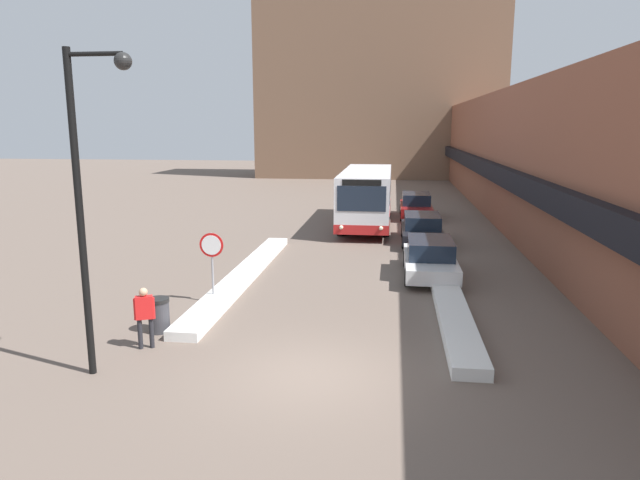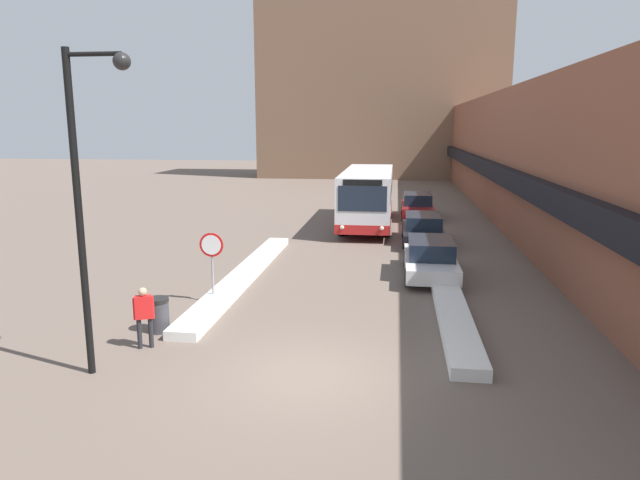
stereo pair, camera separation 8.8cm
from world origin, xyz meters
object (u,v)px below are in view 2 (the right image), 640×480
stop_sign (212,252)px  street_lamp (88,182)px  parked_car_middle (423,228)px  pedestrian (144,312)px  parked_car_back (417,205)px  parked_car_front (430,258)px  trash_bin (159,315)px  city_bus (368,196)px

stop_sign → street_lamp: size_ratio=0.32×
parked_car_middle → pedestrian: (-7.51, -14.39, 0.25)m
parked_car_back → stop_sign: (-7.00, -18.32, 0.89)m
parked_car_back → pedestrian: (-7.51, -22.21, 0.21)m
stop_sign → pedestrian: stop_sign is taller
parked_car_front → stop_sign: bearing=-149.1°
trash_bin → stop_sign: bearing=76.8°
parked_car_middle → stop_sign: (-7.00, -10.50, 0.93)m
parked_car_middle → stop_sign: size_ratio=2.13×
parked_car_front → pedestrian: pedestrian is taller
parked_car_front → street_lamp: bearing=-129.1°
city_bus → street_lamp: 21.29m
parked_car_back → trash_bin: 22.40m
street_lamp → pedestrian: 3.74m
parked_car_back → city_bus: bearing=-131.7°
city_bus → parked_car_middle: bearing=-57.8°
parked_car_middle → street_lamp: bearing=-116.1°
parked_car_middle → stop_sign: 12.65m
parked_car_front → parked_car_middle: bearing=90.0°
city_bus → street_lamp: bearing=-103.5°
parked_car_middle → pedestrian: size_ratio=3.05×
city_bus → parked_car_back: city_bus is taller
parked_car_back → trash_bin: (-7.64, -21.05, -0.26)m
parked_car_front → trash_bin: 10.31m
pedestrian → parked_car_middle: bearing=39.9°
stop_sign → pedestrian: (-0.51, -3.89, -0.68)m
parked_car_middle → parked_car_back: bearing=90.0°
city_bus → parked_car_back: (2.89, 3.24, -0.94)m
street_lamp → city_bus: bearing=76.5°
city_bus → pedestrian: bearing=-103.7°
parked_car_middle → parked_car_back: size_ratio=1.04×
stop_sign → trash_bin: (-0.64, -2.73, -1.15)m
parked_car_front → city_bus: bearing=104.8°
stop_sign → pedestrian: size_ratio=1.43×
street_lamp → trash_bin: size_ratio=7.46×
stop_sign → parked_car_back: bearing=69.1°
parked_car_front → parked_car_middle: 6.31m
parked_car_back → pedestrian: pedestrian is taller
city_bus → parked_car_front: 11.31m
parked_car_front → pedestrian: bearing=-132.9°
parked_car_front → pedestrian: (-7.51, -8.07, 0.24)m
stop_sign → city_bus: bearing=74.7°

